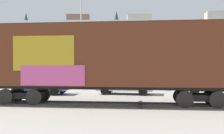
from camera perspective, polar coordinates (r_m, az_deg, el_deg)
name	(u,v)px	position (r m, az deg, el deg)	size (l,w,h in m)	color
ground_plane	(123,105)	(15.38, 2.37, -8.15)	(260.00, 260.00, 0.00)	gray
track	(93,104)	(15.52, -4.21, -7.93)	(59.93, 6.28, 0.08)	#4C4742
freight_car	(108,57)	(15.23, -0.80, 2.21)	(15.63, 4.05, 4.80)	#5B2B19
flagpole	(83,29)	(25.05, -6.37, 8.17)	(1.16, 0.77, 9.52)	silver
hillside	(121,51)	(84.45, 1.89, 3.39)	(138.48, 38.57, 17.43)	silver
parked_car_blue	(41,83)	(21.60, -15.09, -3.46)	(4.23, 2.33, 1.75)	navy
parked_car_silver	(125,84)	(20.98, 2.80, -3.62)	(4.59, 2.62, 1.68)	#B7BABF
parked_car_black	(214,85)	(21.96, 21.25, -3.59)	(4.96, 2.66, 1.50)	black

